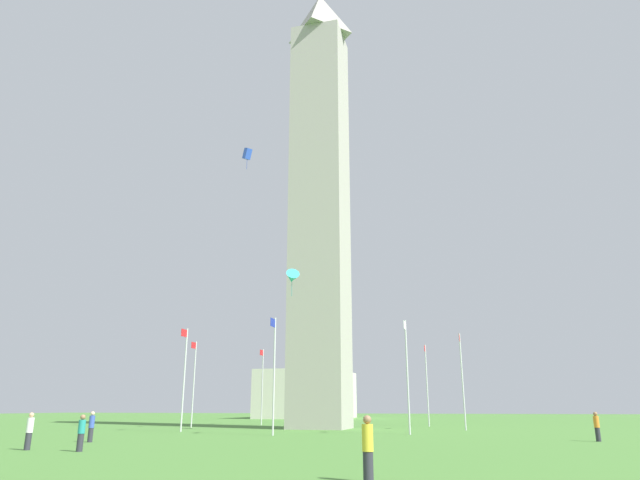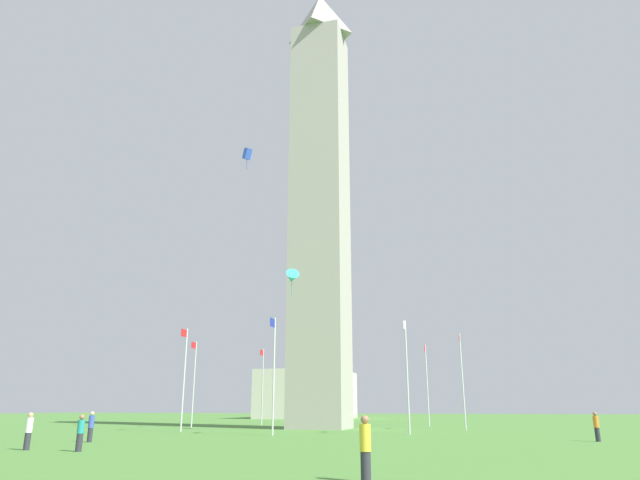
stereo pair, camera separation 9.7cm
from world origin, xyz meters
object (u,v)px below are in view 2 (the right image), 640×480
Objects in this scene: person_yellow_shirt at (365,448)px; flagpole_s at (349,383)px; person_orange_shirt at (597,427)px; kite_cyan_delta at (292,278)px; flagpole_n at (274,370)px; flagpole_nw at (184,374)px; distant_building at (308,395)px; person_blue_shirt at (91,427)px; flagpole_ne at (407,371)px; person_teal_shirt at (80,433)px; person_white_shirt at (29,431)px; kite_blue_box at (247,154)px; flagpole_w at (194,380)px; flagpole_se at (427,381)px; obelisk_monument at (320,187)px; flagpole_e at (462,376)px; flagpole_sw at (262,383)px.

flagpole_s is at bearing -31.86° from person_yellow_shirt.
kite_cyan_delta is at bearing 0.97° from person_orange_shirt.
flagpole_nw is at bearing -112.50° from flagpole_n.
flagpole_n is 4.85× the size of person_yellow_shirt.
person_orange_shirt is at bearing 29.64° from distant_building.
flagpole_nw is at bearing 22.66° from person_blue_shirt.
flagpole_s is (-23.03, -9.54, 0.00)m from flagpole_ne.
flagpole_nw is at bearing -7.88° from person_yellow_shirt.
person_orange_shirt is at bearing -68.59° from person_yellow_shirt.
person_orange_shirt is at bearing 36.62° from flagpole_s.
flagpole_nw is (-0.00, -19.08, 0.00)m from flagpole_ne.
kite_cyan_delta is at bearing 10.91° from person_teal_shirt.
flagpole_nw is 35.44m from person_yellow_shirt.
flagpole_n is 10.32m from flagpole_nw.
person_yellow_shirt is (22.41, -10.06, 0.03)m from person_orange_shirt.
flagpole_n is at bearing 67.50° from flagpole_nw.
flagpole_s reaches higher than distant_building.
flagpole_s is 4.94× the size of person_white_shirt.
kite_blue_box reaches higher than flagpole_s.
flagpole_ne reaches higher than person_teal_shirt.
person_blue_shirt is at bearing 13.52° from flagpole_w.
kite_blue_box is 60.70m from distant_building.
flagpole_s is at bearing -31.72° from person_orange_shirt.
flagpole_w and flagpole_nw have the same top height.
person_white_shirt is 19.61m from person_yellow_shirt.
flagpole_ne is 13.58m from kite_cyan_delta.
kite_cyan_delta is (16.58, -10.28, 8.52)m from flagpole_se.
obelisk_monument reaches higher than person_teal_shirt.
flagpole_se is 27.96m from person_orange_shirt.
obelisk_monument is 56.11m from distant_building.
flagpole_nw is at bearing -67.50° from flagpole_e.
person_yellow_shirt is at bearing -3.11° from flagpole_e.
obelisk_monument is at bearing -14.12° from person_orange_shirt.
flagpole_sw is 5.20× the size of person_teal_shirt.
distant_building is at bearing -27.25° from person_yellow_shirt.
flagpole_sw is (3.95, -9.54, 0.00)m from flagpole_s.
kite_blue_box is (-9.77, -27.65, 25.89)m from person_orange_shirt.
kite_blue_box is (5.67, 7.33, 22.05)m from flagpole_w.
flagpole_se is 1.00× the size of flagpole_nw.
person_yellow_shirt reaches higher than person_orange_shirt.
obelisk_monument reaches higher than flagpole_se.
flagpole_nw is 3.68× the size of kite_blue_box.
flagpole_sw is at bearing -90.00° from flagpole_se.
person_blue_shirt is (33.43, -17.28, -3.83)m from flagpole_se.
obelisk_monument is 24.11m from flagpole_w.
person_white_shirt is at bearing -22.13° from flagpole_se.
person_teal_shirt is (30.41, -3.57, -23.86)m from obelisk_monument.
kite_cyan_delta reaches higher than flagpole_n.
person_yellow_shirt is 44.88m from kite_blue_box.
flagpole_s is at bearing 23.29° from distant_building.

